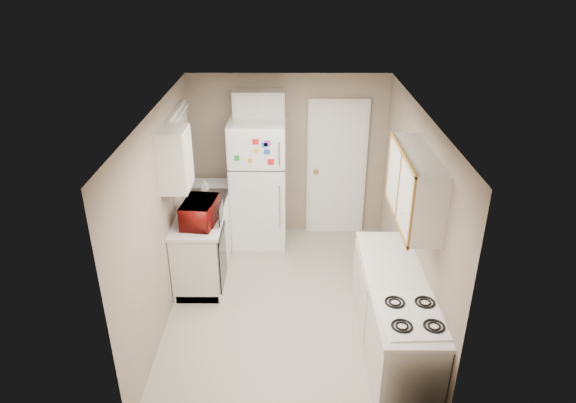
{
  "coord_description": "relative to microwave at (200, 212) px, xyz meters",
  "views": [
    {
      "loc": [
        0.03,
        -5.08,
        3.84
      ],
      "look_at": [
        0.0,
        0.5,
        1.15
      ],
      "focal_mm": 32.0,
      "sensor_mm": 36.0,
      "label": 1
    }
  ],
  "objects": [
    {
      "name": "ceiling",
      "position": [
        1.06,
        -0.4,
        1.35
      ],
      "size": [
        3.8,
        3.8,
        0.0
      ],
      "primitive_type": "plane",
      "color": "white",
      "rests_on": "floor"
    },
    {
      "name": "dishwasher",
      "position": [
        0.25,
        -0.1,
        -0.56
      ],
      "size": [
        0.03,
        0.58,
        0.72
      ],
      "primitive_type": "cube",
      "color": "black",
      "rests_on": "floor"
    },
    {
      "name": "stove",
      "position": [
        2.2,
        -1.75,
        -0.62
      ],
      "size": [
        0.6,
        0.73,
        0.86
      ],
      "primitive_type": "cube",
      "rotation": [
        0.0,
        0.0,
        0.04
      ],
      "color": "white",
      "rests_on": "floor"
    },
    {
      "name": "refrigerator",
      "position": [
        0.64,
        1.14,
        -0.13
      ],
      "size": [
        0.77,
        0.74,
        1.85
      ],
      "primitive_type": "cube",
      "rotation": [
        0.0,
        0.0,
        -0.01
      ],
      "color": "white",
      "rests_on": "floor"
    },
    {
      "name": "wall_left",
      "position": [
        -0.34,
        -0.4,
        0.15
      ],
      "size": [
        3.8,
        3.8,
        0.0
      ],
      "primitive_type": "plane",
      "color": "gray",
      "rests_on": "floor"
    },
    {
      "name": "left_counter",
      "position": [
        -0.04,
        0.5,
        -0.6
      ],
      "size": [
        0.6,
        1.8,
        0.9
      ],
      "primitive_type": "cube",
      "color": "silver",
      "rests_on": "floor"
    },
    {
      "name": "sink",
      "position": [
        -0.04,
        0.65,
        -0.19
      ],
      "size": [
        0.54,
        0.74,
        0.16
      ],
      "primitive_type": "cube",
      "color": "gray",
      "rests_on": "left_counter"
    },
    {
      "name": "floor",
      "position": [
        1.06,
        -0.4,
        -1.05
      ],
      "size": [
        3.8,
        3.8,
        0.0
      ],
      "primitive_type": "plane",
      "color": "beige",
      "rests_on": "ground"
    },
    {
      "name": "soap_bottle",
      "position": [
        -0.09,
        0.97,
        -0.05
      ],
      "size": [
        0.1,
        0.1,
        0.17
      ],
      "primitive_type": "imported",
      "rotation": [
        0.0,
        0.0,
        -0.43
      ],
      "color": "silver",
      "rests_on": "left_counter"
    },
    {
      "name": "right_counter",
      "position": [
        2.16,
        -1.2,
        -0.6
      ],
      "size": [
        0.6,
        2.0,
        0.9
      ],
      "primitive_type": "cube",
      "color": "silver",
      "rests_on": "floor"
    },
    {
      "name": "upper_cabinet_left",
      "position": [
        -0.19,
        -0.18,
        0.75
      ],
      "size": [
        0.3,
        0.45,
        0.7
      ],
      "primitive_type": "cube",
      "color": "silver",
      "rests_on": "wall_left"
    },
    {
      "name": "interior_door",
      "position": [
        1.76,
        1.46,
        -0.03
      ],
      "size": [
        0.86,
        0.06,
        2.08
      ],
      "primitive_type": "cube",
      "color": "white",
      "rests_on": "floor"
    },
    {
      "name": "microwave",
      "position": [
        0.0,
        0.0,
        0.0
      ],
      "size": [
        0.57,
        0.36,
        0.36
      ],
      "primitive_type": "imported",
      "rotation": [
        0.0,
        0.0,
        1.46
      ],
      "color": "maroon",
      "rests_on": "left_counter"
    },
    {
      "name": "cabinet_over_fridge",
      "position": [
        0.66,
        1.35,
        0.95
      ],
      "size": [
        0.7,
        0.3,
        0.4
      ],
      "primitive_type": "cube",
      "color": "silver",
      "rests_on": "wall_back"
    },
    {
      "name": "window_blinds",
      "position": [
        -0.3,
        0.65,
        0.55
      ],
      "size": [
        0.1,
        0.98,
        1.08
      ],
      "primitive_type": "cube",
      "color": "silver",
      "rests_on": "wall_left"
    },
    {
      "name": "wall_back",
      "position": [
        1.06,
        1.5,
        0.15
      ],
      "size": [
        2.8,
        2.8,
        0.0
      ],
      "primitive_type": "plane",
      "color": "gray",
      "rests_on": "floor"
    },
    {
      "name": "upper_cabinet_right",
      "position": [
        2.31,
        -0.9,
        0.75
      ],
      "size": [
        0.3,
        1.2,
        0.7
      ],
      "primitive_type": "cube",
      "color": "silver",
      "rests_on": "wall_right"
    },
    {
      "name": "wall_front",
      "position": [
        1.06,
        -2.3,
        0.15
      ],
      "size": [
        2.8,
        2.8,
        0.0
      ],
      "primitive_type": "plane",
      "color": "gray",
      "rests_on": "floor"
    },
    {
      "name": "wall_right",
      "position": [
        2.46,
        -0.4,
        0.15
      ],
      "size": [
        3.8,
        3.8,
        0.0
      ],
      "primitive_type": "plane",
      "color": "gray",
      "rests_on": "floor"
    }
  ]
}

